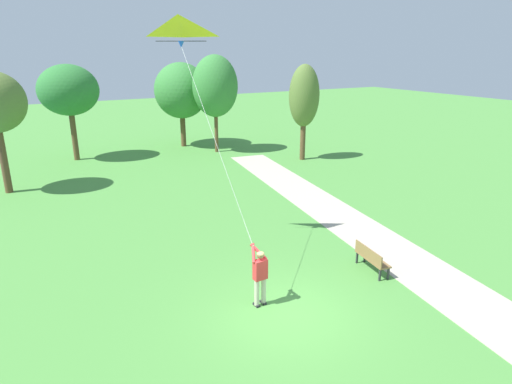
# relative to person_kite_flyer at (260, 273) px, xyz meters

# --- Properties ---
(ground_plane) EXTENTS (120.00, 120.00, 0.00)m
(ground_plane) POSITION_rel_person_kite_flyer_xyz_m (0.40, -0.80, -1.05)
(ground_plane) COLOR #4C8E3D
(walkway_path) EXTENTS (7.25, 31.99, 0.02)m
(walkway_path) POSITION_rel_person_kite_flyer_xyz_m (6.16, 1.20, -1.04)
(walkway_path) COLOR #B7AD99
(walkway_path) RESTS_ON ground
(person_kite_flyer) EXTENTS (0.52, 0.62, 1.83)m
(person_kite_flyer) POSITION_rel_person_kite_flyer_xyz_m (0.00, 0.00, 0.00)
(person_kite_flyer) COLOR #232328
(person_kite_flyer) RESTS_ON ground
(flying_kite) EXTENTS (1.91, 4.84, 6.36)m
(flying_kite) POSITION_rel_person_kite_flyer_xyz_m (-0.48, 4.43, 6.63)
(flying_kite) COLOR yellow
(park_bench_near_walkway) EXTENTS (0.66, 1.55, 0.88)m
(park_bench_near_walkway) POSITION_rel_person_kite_flyer_xyz_m (4.28, -0.02, -0.54)
(park_bench_near_walkway) COLOR olive
(park_bench_near_walkway) RESTS_ON ground
(tree_treeline_right) EXTENTS (3.87, 3.68, 6.32)m
(tree_treeline_right) POSITION_rel_person_kite_flyer_xyz_m (-2.04, 21.79, 3.59)
(tree_treeline_right) COLOR brown
(tree_treeline_right) RESTS_ON ground
(tree_behind_path) EXTENTS (2.07, 1.86, 6.32)m
(tree_behind_path) POSITION_rel_person_kite_flyer_xyz_m (11.49, 14.37, 3.18)
(tree_behind_path) COLOR brown
(tree_behind_path) RESTS_ON ground
(tree_treeline_center) EXTENTS (3.97, 4.37, 6.32)m
(tree_treeline_center) POSITION_rel_person_kite_flyer_xyz_m (5.93, 22.52, 3.18)
(tree_treeline_center) COLOR brown
(tree_treeline_center) RESTS_ON ground
(tree_lakeside_near) EXTENTS (3.24, 3.13, 6.89)m
(tree_lakeside_near) POSITION_rel_person_kite_flyer_xyz_m (7.36, 19.42, 3.66)
(tree_lakeside_near) COLOR brown
(tree_lakeside_near) RESTS_ON ground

